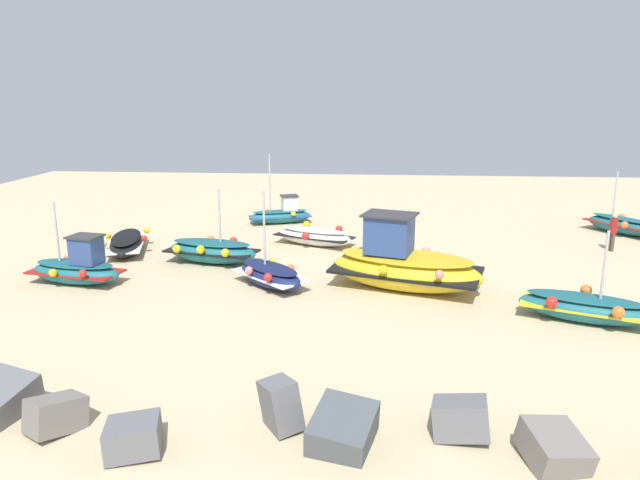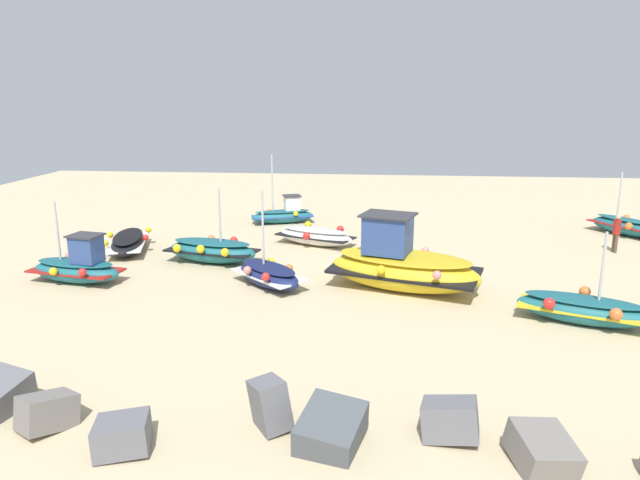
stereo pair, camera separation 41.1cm
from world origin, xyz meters
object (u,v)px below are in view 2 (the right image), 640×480
at_px(fishing_boat_7, 582,309).
at_px(fishing_boat_8, 128,242).
at_px(fishing_boat_4, 315,236).
at_px(fishing_boat_1, 212,250).
at_px(mooring_buoy_1, 402,237).
at_px(fishing_boat_5, 627,226).
at_px(fishing_boat_2, 402,265).
at_px(fishing_boat_3, 269,275).
at_px(fishing_boat_0, 284,214).
at_px(fishing_boat_6, 77,267).
at_px(person_walking, 616,231).

xyz_separation_m(fishing_boat_7, fishing_boat_8, (17.00, -6.58, -0.04)).
relative_size(fishing_boat_4, fishing_boat_8, 0.96).
height_order(fishing_boat_1, mooring_buoy_1, fishing_boat_1).
distance_m(fishing_boat_5, fishing_boat_8, 23.57).
relative_size(fishing_boat_2, fishing_boat_7, 1.45).
xyz_separation_m(fishing_boat_3, fishing_boat_5, (-15.95, -9.46, 0.02)).
height_order(fishing_boat_0, fishing_boat_2, fishing_boat_0).
bearing_deg(fishing_boat_4, fishing_boat_8, -143.71).
xyz_separation_m(fishing_boat_0, fishing_boat_8, (5.84, 6.37, -0.07)).
xyz_separation_m(fishing_boat_4, fishing_boat_6, (8.06, 6.26, 0.15)).
bearing_deg(fishing_boat_3, fishing_boat_2, 44.88).
bearing_deg(fishing_boat_7, fishing_boat_8, -0.26).
bearing_deg(fishing_boat_6, fishing_boat_0, 71.91).
bearing_deg(mooring_buoy_1, fishing_boat_0, -32.27).
bearing_deg(fishing_boat_1, fishing_boat_0, -89.62).
xyz_separation_m(fishing_boat_5, fishing_boat_8, (22.95, 5.35, -0.05)).
height_order(fishing_boat_6, person_walking, fishing_boat_6).
bearing_deg(fishing_boat_8, person_walking, -101.18).
bearing_deg(fishing_boat_0, fishing_boat_1, -122.44).
distance_m(fishing_boat_1, fishing_boat_2, 8.03).
xyz_separation_m(fishing_boat_2, fishing_boat_8, (11.70, -3.94, -0.47)).
relative_size(fishing_boat_1, fishing_boat_3, 1.18).
xyz_separation_m(fishing_boat_3, fishing_boat_7, (-9.99, 2.47, 0.01)).
bearing_deg(fishing_boat_5, fishing_boat_0, -127.68).
relative_size(fishing_boat_2, fishing_boat_3, 1.68).
bearing_deg(fishing_boat_3, fishing_boat_1, 178.32).
height_order(fishing_boat_0, fishing_boat_4, fishing_boat_0).
bearing_deg(person_walking, fishing_boat_4, 169.47).
distance_m(fishing_boat_6, person_walking, 22.05).
bearing_deg(fishing_boat_3, fishing_boat_4, 123.15).
bearing_deg(fishing_boat_1, fishing_boat_6, 48.98).
distance_m(fishing_boat_1, fishing_boat_8, 4.33).
distance_m(person_walking, mooring_buoy_1, 9.16).
bearing_deg(fishing_boat_8, fishing_boat_3, -136.84).
height_order(fishing_boat_1, fishing_boat_3, fishing_boat_3).
bearing_deg(fishing_boat_5, fishing_boat_7, -60.81).
bearing_deg(fishing_boat_8, fishing_boat_0, -58.93).
relative_size(fishing_boat_1, fishing_boat_7, 1.02).
distance_m(fishing_boat_1, fishing_boat_4, 5.06).
bearing_deg(fishing_boat_5, fishing_boat_1, -104.82).
height_order(fishing_boat_7, fishing_boat_8, fishing_boat_7).
relative_size(fishing_boat_1, mooring_buoy_1, 7.40).
height_order(fishing_boat_2, fishing_boat_8, fishing_boat_2).
relative_size(fishing_boat_0, fishing_boat_3, 1.07).
relative_size(fishing_boat_8, person_walking, 2.45).
height_order(fishing_boat_1, fishing_boat_4, fishing_boat_1).
bearing_deg(fishing_boat_4, fishing_boat_5, 35.66).
distance_m(fishing_boat_4, fishing_boat_5, 15.31).
xyz_separation_m(fishing_boat_3, fishing_boat_4, (-1.03, -6.05, -0.02)).
height_order(fishing_boat_8, mooring_buoy_1, fishing_boat_8).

